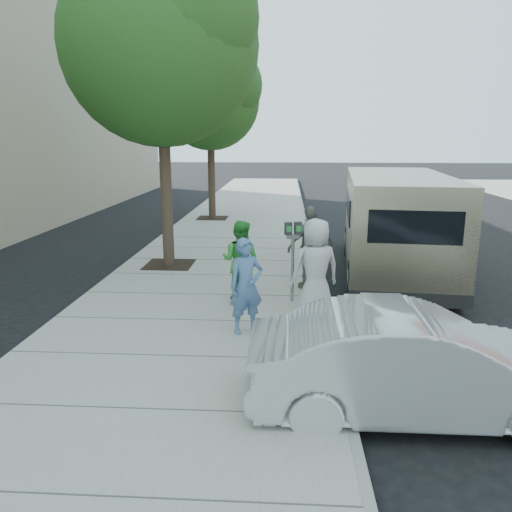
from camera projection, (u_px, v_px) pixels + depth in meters
The scene contains 12 objects.
ground at pixel (253, 302), 10.32m from camera, with size 120.00×120.00×0.00m, color black.
sidewalk at pixel (205, 298), 10.36m from camera, with size 5.00×60.00×0.15m, color gray.
curb_face at pixel (323, 300), 10.22m from camera, with size 0.12×60.00×0.16m, color gray.
tree_near at pixel (162, 38), 11.50m from camera, with size 4.62×4.60×7.53m.
tree_far at pixel (211, 95), 19.04m from camera, with size 3.92×3.80×6.49m.
parking_meter at pixel (293, 244), 9.66m from camera, with size 0.34×0.19×1.59m.
van at pixel (395, 222), 12.12m from camera, with size 2.83×6.82×2.46m.
sedan at pixel (417, 365), 5.96m from camera, with size 1.41×4.06×1.34m, color #B0B4B8.
person_officer at pixel (246, 286), 8.16m from camera, with size 0.58×0.38×1.59m, color #486B99.
person_green_shirt at pixel (240, 261), 9.82m from camera, with size 0.78×0.61×1.60m, color green.
person_gray_shirt at pixel (315, 269), 8.81m from camera, with size 0.88×0.57×1.80m, color #B5B5B8.
person_striped_polo at pixel (311, 248), 10.54m from camera, with size 1.04×0.43×1.78m, color slate.
Camera 1 is at (0.66, -9.80, 3.31)m, focal length 35.00 mm.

